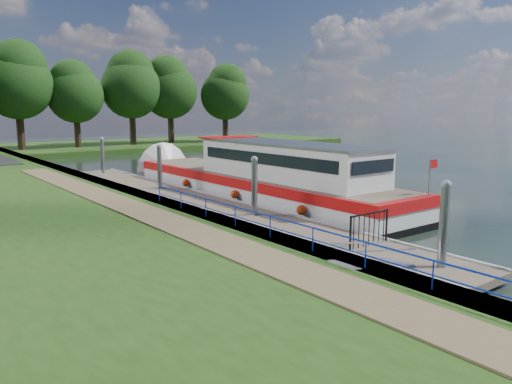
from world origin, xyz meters
TOP-DOWN VIEW (x-y plane):
  - ground at (0.00, 0.00)m, footprint 160.00×160.00m
  - bank_edge at (-2.55, 15.00)m, footprint 1.10×90.00m
  - far_bank at (12.00, 52.00)m, footprint 60.00×18.00m
  - footpath at (-4.40, 8.00)m, footprint 1.60×40.00m
  - blue_fence at (-2.75, 3.00)m, footprint 0.04×18.04m
  - pontoon at (0.00, 13.00)m, footprint 2.50×30.00m
  - mooring_piles at (0.00, 13.00)m, footprint 0.30×27.30m
  - gangway at (-1.85, 0.50)m, footprint 2.58×1.00m
  - gate_panel at (-0.00, 2.20)m, footprint 1.85×0.05m
  - barge at (3.60, 13.54)m, footprint 4.36×21.15m
  - horizon_trees at (-1.61, 48.68)m, footprint 54.38×10.03m

SIDE VIEW (x-z plane):
  - ground at x=0.00m, z-range 0.00..0.00m
  - pontoon at x=0.00m, z-range -0.10..0.46m
  - far_bank at x=12.00m, z-range 0.00..0.60m
  - bank_edge at x=-2.55m, z-range 0.00..0.78m
  - gangway at x=-1.85m, z-range 0.16..1.09m
  - footpath at x=-4.40m, z-range 0.78..0.83m
  - barge at x=3.60m, z-range -1.30..3.48m
  - gate_panel at x=0.00m, z-range 0.57..1.72m
  - mooring_piles at x=0.00m, z-range -0.50..3.05m
  - blue_fence at x=-2.75m, z-range 0.95..1.67m
  - horizon_trees at x=-1.61m, z-range 1.51..14.38m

